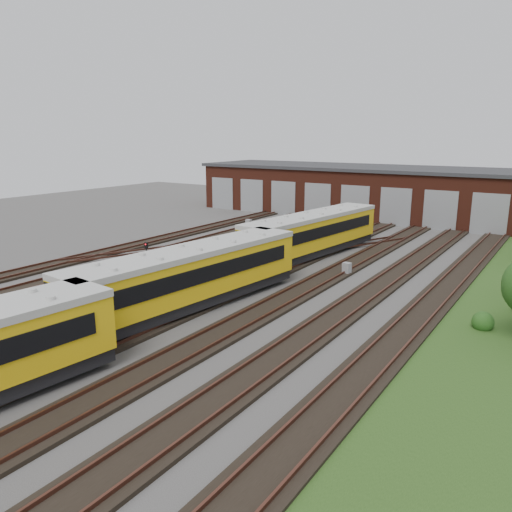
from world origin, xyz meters
The scene contains 14 objects.
ground centered at (0.00, 0.00, 0.00)m, with size 120.00×120.00×0.00m, color #413F3D.
track_network centered at (-0.17, 0.59, 0.11)m, with size 30.40×70.00×0.33m.
maintenance_shed centered at (-0.01, 39.97, 3.20)m, with size 51.00×12.50×6.35m.
metro_train centered at (2.00, -0.88, 2.09)m, with size 4.86×48.87×3.44m.
signal_mast_0 centered at (-4.90, 2.27, 1.78)m, with size 0.25×0.24×2.77m.
signal_mast_1 centered at (1.88, 3.75, 1.97)m, with size 0.28×0.26×3.06m.
signal_mast_2 centered at (-2.65, 21.32, 1.73)m, with size 0.27×0.26×2.67m.
signal_mast_3 centered at (-1.29, 16.85, 1.80)m, with size 0.28×0.27×2.78m.
relay_cabinet_0 centered at (-6.27, 4.79, 0.51)m, with size 0.61×0.51×1.02m, color #97999C.
relay_cabinet_1 centered at (-10.44, 23.57, 0.48)m, with size 0.58×0.48×0.96m, color #97999C.
relay_cabinet_2 centered at (-1.87, 5.03, 0.53)m, with size 0.64×0.53×1.06m, color #97999C.
relay_cabinet_3 centered at (1.13, 13.54, 0.52)m, with size 0.62×0.52×1.04m, color #97999C.
relay_cabinet_4 centered at (6.80, 11.36, 0.47)m, with size 0.57×0.47×0.95m, color #97999C.
bush_0 centered at (17.34, 5.35, 0.58)m, with size 1.17×1.17×1.17m, color #1C4513.
Camera 1 is at (21.04, -22.70, 10.29)m, focal length 35.00 mm.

